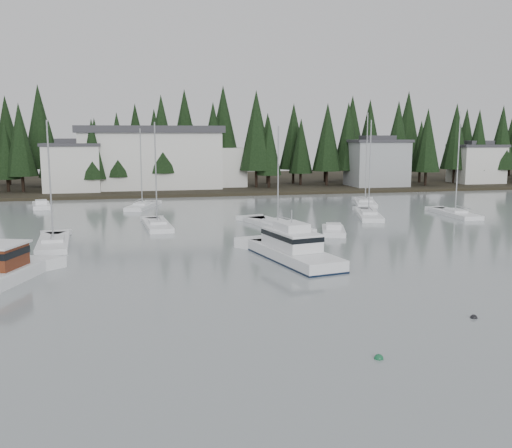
{
  "coord_description": "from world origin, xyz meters",
  "views": [
    {
      "loc": [
        -8.39,
        -20.63,
        9.88
      ],
      "look_at": [
        1.64,
        25.31,
        2.5
      ],
      "focal_mm": 40.0,
      "sensor_mm": 36.0,
      "label": 1
    }
  ],
  "objects": [
    {
      "name": "runabout_3",
      "position": [
        -20.67,
        61.51,
        0.13
      ],
      "size": [
        3.23,
        6.45,
        1.42
      ],
      "rotation": [
        0.0,
        0.0,
        1.74
      ],
      "color": "white",
      "rests_on": "ground"
    },
    {
      "name": "sailboat_5",
      "position": [
        19.66,
        43.56,
        0.06
      ],
      "size": [
        5.27,
        10.22,
        12.17
      ],
      "rotation": [
        0.0,
        0.0,
        1.28
      ],
      "color": "white",
      "rests_on": "ground"
    },
    {
      "name": "sailboat_3",
      "position": [
        -15.5,
        32.61,
        0.06
      ],
      "size": [
        3.34,
        9.45,
        11.72
      ],
      "rotation": [
        0.0,
        0.0,
        1.65
      ],
      "color": "white",
      "rests_on": "ground"
    },
    {
      "name": "far_shore_land",
      "position": [
        0.0,
        97.0,
        0.0
      ],
      "size": [
        240.0,
        54.0,
        1.0
      ],
      "primitive_type": "cube",
      "color": "black",
      "rests_on": "ground"
    },
    {
      "name": "sailboat_2",
      "position": [
        30.53,
        42.21,
        0.08
      ],
      "size": [
        2.85,
        8.9,
        13.25
      ],
      "rotation": [
        0.0,
        0.0,
        1.53
      ],
      "color": "white",
      "rests_on": "ground"
    },
    {
      "name": "house_east_a",
      "position": [
        36.0,
        78.0,
        4.9
      ],
      "size": [
        10.6,
        8.48,
        9.25
      ],
      "color": "#999EA0",
      "rests_on": "ground"
    },
    {
      "name": "mooring_buoy_dark",
      "position": [
        9.58,
        6.02,
        0.0
      ],
      "size": [
        0.39,
        0.39,
        0.39
      ],
      "primitive_type": "sphere",
      "color": "black",
      "rests_on": "ground"
    },
    {
      "name": "sailboat_1",
      "position": [
        -5.87,
        40.99,
        0.07
      ],
      "size": [
        3.11,
        8.87,
        11.76
      ],
      "rotation": [
        0.0,
        0.0,
        1.64
      ],
      "color": "white",
      "rests_on": "ground"
    },
    {
      "name": "mooring_buoy_green",
      "position": [
        2.12,
        1.81,
        0.0
      ],
      "size": [
        0.42,
        0.42,
        0.42
      ],
      "primitive_type": "sphere",
      "color": "#145933",
      "rests_on": "ground"
    },
    {
      "name": "cabin_cruiser_center",
      "position": [
        3.96,
        22.05,
        0.69
      ],
      "size": [
        5.45,
        11.18,
        4.61
      ],
      "rotation": [
        0.0,
        0.0,
        1.78
      ],
      "color": "white",
      "rests_on": "ground"
    },
    {
      "name": "house_west",
      "position": [
        -18.0,
        79.0,
        4.65
      ],
      "size": [
        9.54,
        7.42,
        8.75
      ],
      "color": "silver",
      "rests_on": "ground"
    },
    {
      "name": "sailboat_0",
      "position": [
        24.16,
        55.15,
        0.08
      ],
      "size": [
        5.34,
        9.22,
        13.49
      ],
      "rotation": [
        0.0,
        0.0,
        1.25
      ],
      "color": "white",
      "rests_on": "ground"
    },
    {
      "name": "ground",
      "position": [
        0.0,
        0.0,
        0.0
      ],
      "size": [
        260.0,
        260.0,
        0.0
      ],
      "primitive_type": "plane",
      "color": "gray",
      "rests_on": "ground"
    },
    {
      "name": "sailboat_4",
      "position": [
        -7.11,
        58.11,
        0.07
      ],
      "size": [
        4.99,
        8.57,
        11.27
      ],
      "rotation": [
        0.0,
        0.0,
        1.23
      ],
      "color": "white",
      "rests_on": "ground"
    },
    {
      "name": "runabout_1",
      "position": [
        11.37,
        33.13,
        0.13
      ],
      "size": [
        3.65,
        5.59,
        1.42
      ],
      "rotation": [
        0.0,
        0.0,
        1.27
      ],
      "color": "white",
      "rests_on": "ground"
    },
    {
      "name": "harbor_inn",
      "position": [
        -2.96,
        82.34,
        5.78
      ],
      "size": [
        29.5,
        11.5,
        10.9
      ],
      "color": "silver",
      "rests_on": "ground"
    },
    {
      "name": "house_east_b",
      "position": [
        58.0,
        80.0,
        4.4
      ],
      "size": [
        9.54,
        7.42,
        8.25
      ],
      "color": "silver",
      "rests_on": "ground"
    },
    {
      "name": "sailboat_7",
      "position": [
        6.83,
        38.08,
        0.05
      ],
      "size": [
        5.53,
        11.36,
        11.35
      ],
      "rotation": [
        0.0,
        0.0,
        1.82
      ],
      "color": "white",
      "rests_on": "ground"
    },
    {
      "name": "conifer_treeline",
      "position": [
        0.0,
        86.0,
        0.0
      ],
      "size": [
        200.0,
        22.0,
        20.0
      ],
      "primitive_type": null,
      "color": "black",
      "rests_on": "ground"
    }
  ]
}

